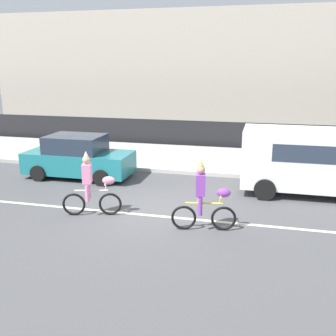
{
  "coord_description": "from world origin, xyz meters",
  "views": [
    {
      "loc": [
        3.07,
        -10.77,
        4.28
      ],
      "look_at": [
        0.12,
        1.2,
        1.0
      ],
      "focal_mm": 42.0,
      "sensor_mm": 36.0,
      "label": 1
    }
  ],
  "objects_px": {
    "parade_cyclist_purple": "(205,200)",
    "parked_car_teal": "(78,158)",
    "parked_van_white": "(322,158)",
    "parade_cyclist_pink": "(92,188)"
  },
  "relations": [
    {
      "from": "parade_cyclist_purple",
      "to": "parked_car_teal",
      "type": "bearing_deg",
      "value": 145.02
    },
    {
      "from": "parade_cyclist_purple",
      "to": "parked_car_teal",
      "type": "relative_size",
      "value": 0.47
    },
    {
      "from": "parade_cyclist_pink",
      "to": "parked_car_teal",
      "type": "xyz_separation_m",
      "value": [
        -2.2,
        3.57,
        -0.06
      ]
    },
    {
      "from": "parade_cyclist_purple",
      "to": "parked_car_teal",
      "type": "height_order",
      "value": "parade_cyclist_purple"
    },
    {
      "from": "parked_van_white",
      "to": "parked_car_teal",
      "type": "relative_size",
      "value": 1.22
    },
    {
      "from": "parked_van_white",
      "to": "parked_car_teal",
      "type": "distance_m",
      "value": 8.83
    },
    {
      "from": "parade_cyclist_pink",
      "to": "parked_van_white",
      "type": "bearing_deg",
      "value": 28.3
    },
    {
      "from": "parade_cyclist_pink",
      "to": "parked_van_white",
      "type": "height_order",
      "value": "parked_van_white"
    },
    {
      "from": "parade_cyclist_purple",
      "to": "parked_car_teal",
      "type": "xyz_separation_m",
      "value": [
        -5.51,
        3.85,
        -0.06
      ]
    },
    {
      "from": "parade_cyclist_purple",
      "to": "parked_van_white",
      "type": "xyz_separation_m",
      "value": [
        3.31,
        3.85,
        0.44
      ]
    }
  ]
}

